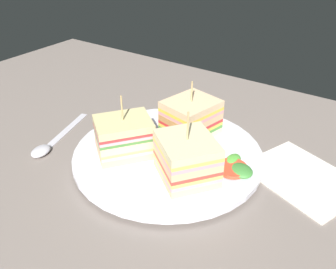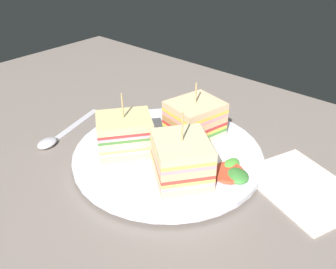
% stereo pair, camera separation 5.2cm
% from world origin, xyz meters
% --- Properties ---
extents(ground_plane, '(1.22, 0.73, 0.02)m').
position_xyz_m(ground_plane, '(0.00, 0.00, -0.01)').
color(ground_plane, slate).
extents(plate, '(0.29, 0.29, 0.02)m').
position_xyz_m(plate, '(0.00, 0.00, 0.01)').
color(plate, white).
rests_on(plate, ground_plane).
extents(sandwich_wedge_0, '(0.11, 0.10, 0.10)m').
position_xyz_m(sandwich_wedge_0, '(0.05, -0.03, 0.04)').
color(sandwich_wedge_0, '#D0B787').
rests_on(sandwich_wedge_0, plate).
extents(sandwich_wedge_1, '(0.08, 0.09, 0.09)m').
position_xyz_m(sandwich_wedge_1, '(0.00, 0.06, 0.04)').
color(sandwich_wedge_1, beige).
rests_on(sandwich_wedge_1, plate).
extents(sandwich_wedge_2, '(0.10, 0.10, 0.09)m').
position_xyz_m(sandwich_wedge_2, '(-0.05, -0.04, 0.04)').
color(sandwich_wedge_2, '#DBB37E').
rests_on(sandwich_wedge_2, plate).
extents(chip_pile, '(0.06, 0.07, 0.02)m').
position_xyz_m(chip_pile, '(0.00, 0.00, 0.02)').
color(chip_pile, '#D4BB61').
rests_on(chip_pile, plate).
extents(salad_garnish, '(0.06, 0.06, 0.01)m').
position_xyz_m(salad_garnish, '(0.11, 0.01, 0.02)').
color(salad_garnish, '#56AF3D').
rests_on(salad_garnish, plate).
extents(spoon, '(0.06, 0.15, 0.01)m').
position_xyz_m(spoon, '(-0.18, -0.08, 0.00)').
color(spoon, silver).
rests_on(spoon, ground_plane).
extents(napkin, '(0.18, 0.16, 0.01)m').
position_xyz_m(napkin, '(0.18, 0.07, 0.00)').
color(napkin, white).
rests_on(napkin, ground_plane).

